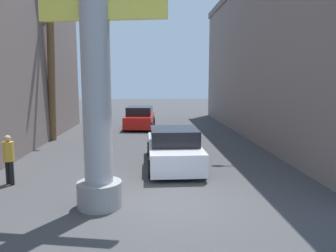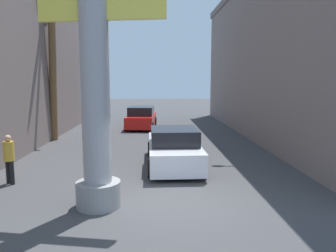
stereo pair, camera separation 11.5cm
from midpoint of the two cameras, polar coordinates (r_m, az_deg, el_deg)
name	(u,v)px [view 2 (the right image)]	position (r m, az deg, el deg)	size (l,w,h in m)	color
ground_plane	(163,140)	(19.09, -0.66, -2.38)	(85.97, 85.97, 0.00)	#424244
building_right	(318,56)	(22.41, 24.77, 11.04)	(9.12, 24.92, 9.81)	slate
neon_sign_pole	(93,14)	(8.92, -12.50, 18.56)	(3.69, 1.21, 10.61)	#9E9EA3
street_lamp	(288,56)	(16.55, 20.40, 11.36)	(2.82, 0.28, 7.50)	#59595E
car_lead	(174,148)	(13.19, 1.22, -3.94)	(2.15, 5.01, 1.56)	black
car_far	(141,118)	(23.75, -4.53, 1.42)	(2.23, 4.46, 1.56)	black
palm_tree_mid_left	(53,45)	(19.68, -19.22, 13.21)	(3.20, 3.34, 8.71)	brown
palm_tree_mid_right	(267,45)	(22.24, 17.06, 13.37)	(2.80, 2.75, 9.27)	brown
pedestrian_curb_left	(9,156)	(11.98, -25.71, -4.69)	(0.47, 0.47, 1.65)	black
pedestrian_mid_right	(267,128)	(17.35, 17.12, -0.26)	(0.42, 0.42, 1.79)	black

